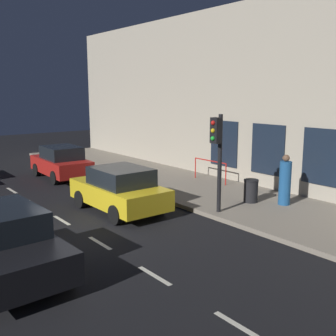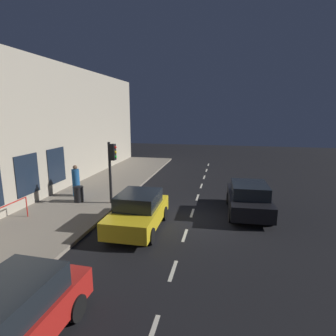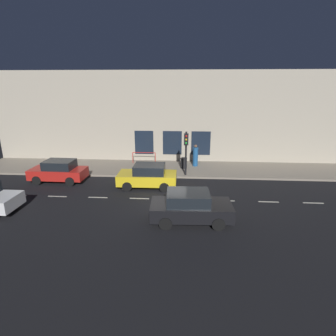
{
  "view_description": "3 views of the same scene",
  "coord_description": "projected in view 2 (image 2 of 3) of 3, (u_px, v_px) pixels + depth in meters",
  "views": [
    {
      "loc": [
        -5.13,
        -10.69,
        4.18
      ],
      "look_at": [
        2.88,
        -0.41,
        1.72
      ],
      "focal_mm": 43.51,
      "sensor_mm": 36.0,
      "label": 1
    },
    {
      "loc": [
        -1.46,
        11.97,
        4.99
      ],
      "look_at": [
        1.53,
        -2.34,
        1.97
      ],
      "focal_mm": 29.23,
      "sensor_mm": 36.0,
      "label": 2
    },
    {
      "loc": [
        -15.38,
        -1.17,
        6.62
      ],
      "look_at": [
        1.61,
        -0.06,
        1.52
      ],
      "focal_mm": 29.15,
      "sensor_mm": 36.0,
      "label": 3
    }
  ],
  "objects": [
    {
      "name": "ground_plane",
      "position": [
        190.0,
        221.0,
        12.78
      ],
      "size": [
        60.0,
        60.0,
        0.0
      ],
      "primitive_type": "plane",
      "color": "black"
    },
    {
      "name": "sidewalk",
      "position": [
        69.0,
        209.0,
        14.01
      ],
      "size": [
        4.5,
        32.0,
        0.15
      ],
      "color": "gray",
      "rests_on": "ground"
    },
    {
      "name": "building_facade",
      "position": [
        17.0,
        132.0,
        13.74
      ],
      "size": [
        0.65,
        32.0,
        7.95
      ],
      "color": "#B2A893",
      "rests_on": "ground"
    },
    {
      "name": "lane_centre_line",
      "position": [
        192.0,
        213.0,
        13.74
      ],
      "size": [
        0.12,
        27.2,
        0.01
      ],
      "color": "beige",
      "rests_on": "ground"
    },
    {
      "name": "traffic_light",
      "position": [
        112.0,
        162.0,
        14.32
      ],
      "size": [
        0.49,
        0.32,
        3.3
      ],
      "color": "black",
      "rests_on": "sidewalk"
    },
    {
      "name": "parked_car_1",
      "position": [
        249.0,
        198.0,
        13.49
      ],
      "size": [
        2.11,
        4.15,
        1.58
      ],
      "rotation": [
        0.0,
        0.0,
        3.18
      ],
      "color": "black",
      "rests_on": "ground"
    },
    {
      "name": "parked_car_2",
      "position": [
        138.0,
        211.0,
        11.75
      ],
      "size": [
        2.01,
        3.96,
        1.58
      ],
      "rotation": [
        0.0,
        0.0,
        0.01
      ],
      "color": "gold",
      "rests_on": "ground"
    },
    {
      "name": "parked_car_3",
      "position": [
        9.0,
        321.0,
        5.61
      ],
      "size": [
        1.89,
        3.93,
        1.58
      ],
      "rotation": [
        0.0,
        0.0,
        -0.03
      ],
      "color": "red",
      "rests_on": "ground"
    },
    {
      "name": "pedestrian_0",
      "position": [
        76.0,
        182.0,
        15.91
      ],
      "size": [
        0.43,
        0.43,
        1.83
      ],
      "rotation": [
        0.0,
        0.0,
        6.26
      ],
      "color": "#1E5189",
      "rests_on": "sidewalk"
    },
    {
      "name": "trash_bin",
      "position": [
        79.0,
        194.0,
        14.93
      ],
      "size": [
        0.54,
        0.54,
        0.85
      ],
      "color": "black",
      "rests_on": "sidewalk"
    },
    {
      "name": "red_railing",
      "position": [
        10.0,
        209.0,
        11.78
      ],
      "size": [
        0.05,
        2.03,
        0.97
      ],
      "color": "red",
      "rests_on": "sidewalk"
    }
  ]
}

